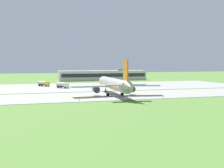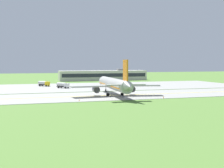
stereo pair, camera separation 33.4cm
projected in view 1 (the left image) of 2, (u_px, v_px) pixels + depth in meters
name	position (u px, v px, depth m)	size (l,w,h in m)	color
ground_plane	(111.00, 96.00, 104.95)	(500.00, 500.00, 0.00)	#517A33
taxiway_strip	(111.00, 95.00, 104.95)	(240.00, 28.00, 0.10)	gray
apron_pad	(105.00, 86.00, 147.91)	(140.00, 52.00, 0.10)	gray
taxiway_centreline	(111.00, 95.00, 104.95)	(220.00, 0.60, 0.01)	yellow
airplane_lead	(114.00, 84.00, 104.75)	(32.46, 39.65, 12.70)	#ADADA8
service_truck_baggage	(63.00, 85.00, 135.49)	(5.74, 5.65, 2.65)	silver
service_truck_fuel	(44.00, 83.00, 146.50)	(5.89, 5.45, 2.65)	yellow
terminal_building	(103.00, 75.00, 199.23)	(59.94, 9.63, 7.80)	beige
traffic_cone_near_edge	(79.00, 100.00, 89.84)	(0.44, 0.44, 0.60)	orange
traffic_cone_mid_edge	(164.00, 97.00, 96.75)	(0.44, 0.44, 0.60)	orange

